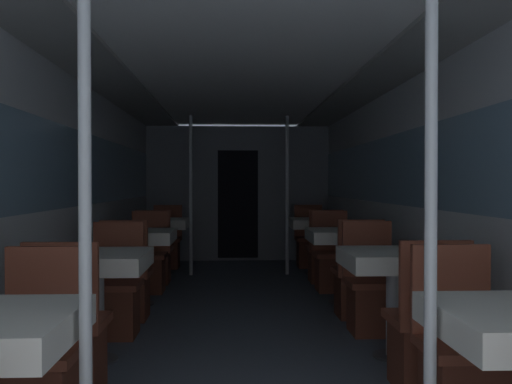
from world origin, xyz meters
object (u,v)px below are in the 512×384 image
(chair_left_far_2, at_px, (148,267))
(dining_table_right_2, at_px, (343,240))
(support_pole_left_0, at_px, (85,227))
(chair_left_near_1, at_px, (69,347))
(chair_right_near_2, at_px, (357,287))
(chair_right_near_3, at_px, (324,260))
(chair_right_far_2, at_px, (332,266))
(chair_left_far_1, at_px, (115,301))
(support_pole_left_3, at_px, (191,195))
(chair_left_near_3, at_px, (155,261))
(dining_table_left_1, at_px, (96,268))
(chair_right_far_1, at_px, (372,299))
(chair_left_far_3, at_px, (167,249))
(chair_right_near_1, at_px, (426,343))
(support_pole_right_3, at_px, (287,195))
(dining_table_right_1, at_px, (394,266))
(chair_left_far_0, at_px, (37,380))
(dining_table_left_2, at_px, (139,241))
(support_pole_right_0, at_px, (431,226))
(dining_table_right_3, at_px, (316,226))
(dining_table_left_3, at_px, (161,227))
(chair_right_far_3, at_px, (310,248))
(chair_left_near_2, at_px, (127,288))
(chair_right_far_0, at_px, (463,373))

(chair_left_far_2, xyz_separation_m, dining_table_right_2, (2.09, -0.65, 0.36))
(support_pole_left_0, relative_size, chair_left_near_1, 2.36)
(chair_right_near_2, height_order, chair_right_near_3, same)
(chair_right_far_2, bearing_deg, chair_left_far_1, 41.42)
(support_pole_left_3, distance_m, chair_right_far_2, 2.22)
(chair_left_near_1, xyz_separation_m, chair_right_near_2, (2.09, 1.84, 0.00))
(chair_left_near_3, bearing_deg, dining_table_left_1, -90.00)
(dining_table_left_1, height_order, chair_left_far_2, chair_left_far_2)
(chair_right_far_2, relative_size, chair_right_near_3, 1.00)
(chair_left_far_1, height_order, chair_right_far_1, same)
(chair_left_far_3, xyz_separation_m, chair_right_near_1, (2.09, -4.99, 0.00))
(support_pole_right_3, bearing_deg, dining_table_right_1, -83.85)
(chair_right_far_1, bearing_deg, chair_left_far_3, -60.46)
(chair_left_far_0, distance_m, chair_left_far_3, 5.53)
(support_pole_left_0, bearing_deg, dining_table_left_1, 102.16)
(chair_right_far_2, xyz_separation_m, chair_right_near_3, (0.00, 0.54, 0.00))
(dining_table_left_2, xyz_separation_m, support_pole_right_0, (1.69, -3.69, 0.42))
(chair_left_near_1, distance_m, dining_table_right_3, 4.83)
(chair_left_far_1, height_order, support_pole_left_3, support_pole_left_3)
(dining_table_right_1, relative_size, chair_right_near_3, 0.83)
(chair_right_far_1, relative_size, chair_right_near_2, 1.00)
(dining_table_left_3, bearing_deg, chair_right_far_2, -29.71)
(chair_left_near_1, bearing_deg, chair_left_far_0, -90.00)
(chair_right_far_3, bearing_deg, chair_right_far_2, 90.00)
(chair_left_far_0, xyz_separation_m, chair_right_near_2, (2.09, 2.39, 0.00))
(chair_left_near_2, relative_size, chair_right_near_3, 1.00)
(dining_table_left_3, bearing_deg, chair_left_far_0, -90.00)
(chair_right_near_1, relative_size, support_pole_right_3, 0.42)
(dining_table_left_2, height_order, chair_left_far_3, chair_left_far_3)
(chair_right_far_2, distance_m, chair_right_far_3, 1.84)
(chair_left_far_0, bearing_deg, support_pole_left_3, -94.65)
(dining_table_left_3, relative_size, chair_right_far_0, 0.83)
(dining_table_left_1, xyz_separation_m, chair_left_far_3, (0.00, 4.34, -0.36))
(support_pole_left_0, distance_m, chair_right_far_0, 1.98)
(chair_left_near_2, xyz_separation_m, dining_table_right_1, (2.09, -1.19, 0.36))
(dining_table_right_3, bearing_deg, chair_right_far_3, 90.00)
(chair_left_near_2, distance_m, dining_table_right_1, 2.43)
(chair_left_far_1, bearing_deg, support_pole_left_0, 99.04)
(chair_left_near_1, bearing_deg, dining_table_left_2, 90.00)
(chair_left_far_1, bearing_deg, chair_left_far_3, -90.00)
(chair_left_near_1, xyz_separation_m, support_pole_right_3, (1.69, 4.34, 0.79))
(dining_table_left_1, height_order, chair_right_near_2, chair_right_near_2)
(chair_left_far_1, height_order, chair_right_far_2, same)
(dining_table_right_2, relative_size, chair_right_near_2, 0.83)
(support_pole_right_0, bearing_deg, chair_left_far_1, 124.15)
(dining_table_right_1, height_order, dining_table_right_3, same)
(support_pole_right_0, distance_m, chair_right_far_2, 4.43)
(chair_right_far_1, bearing_deg, dining_table_right_2, -90.00)
(chair_left_near_1, height_order, chair_left_near_3, same)
(chair_right_far_1, distance_m, chair_right_far_2, 1.84)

